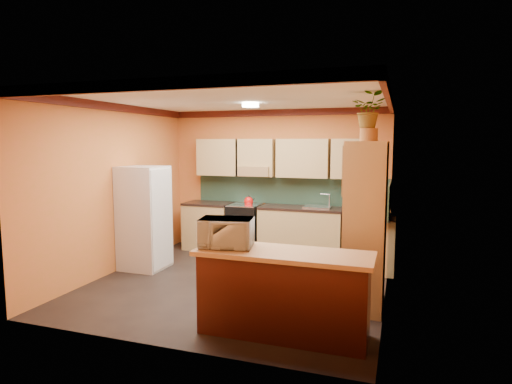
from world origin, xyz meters
TOP-DOWN VIEW (x-y plane):
  - room_shell at (0.02, 0.28)m, footprint 4.24×4.24m
  - base_cabinets_back at (0.08, 1.80)m, footprint 3.65×0.60m
  - countertop_back at (0.08, 1.80)m, footprint 3.65×0.62m
  - stove at (-0.54, 1.80)m, footprint 0.58×0.58m
  - kettle at (-0.44, 1.75)m, footprint 0.19×0.19m
  - sink at (0.86, 1.80)m, footprint 0.48×0.40m
  - base_cabinets_right at (1.80, 1.28)m, footprint 0.60×0.80m
  - countertop_right at (1.80, 1.28)m, footprint 0.62×0.80m
  - fridge at (-1.75, 0.26)m, footprint 0.68×0.66m
  - pantry at (1.85, -0.28)m, footprint 0.48×0.90m
  - fern_pot at (1.85, -0.23)m, footprint 0.22×0.22m
  - fern at (1.85, -0.23)m, footprint 0.43×0.38m
  - breakfast_bar at (1.09, -1.43)m, footprint 1.80×0.55m
  - bar_top at (1.09, -1.43)m, footprint 1.90×0.65m
  - microwave at (0.43, -1.43)m, footprint 0.64×0.49m

SIDE VIEW (x-z plane):
  - base_cabinets_back at x=0.08m, z-range 0.00..0.88m
  - base_cabinets_right at x=1.80m, z-range 0.00..0.88m
  - breakfast_bar at x=1.09m, z-range 0.00..0.88m
  - stove at x=-0.54m, z-range 0.00..0.91m
  - fridge at x=-1.75m, z-range 0.00..1.70m
  - countertop_back at x=0.08m, z-range 0.88..0.92m
  - countertop_right at x=1.80m, z-range 0.88..0.92m
  - bar_top at x=1.09m, z-range 0.88..0.93m
  - sink at x=0.86m, z-range 0.92..0.95m
  - kettle at x=-0.44m, z-range 0.91..1.09m
  - pantry at x=1.85m, z-range 0.00..2.10m
  - microwave at x=0.43m, z-range 0.93..1.25m
  - room_shell at x=0.02m, z-range 0.73..3.45m
  - fern_pot at x=1.85m, z-range 2.10..2.26m
  - fern at x=1.85m, z-range 2.26..2.70m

